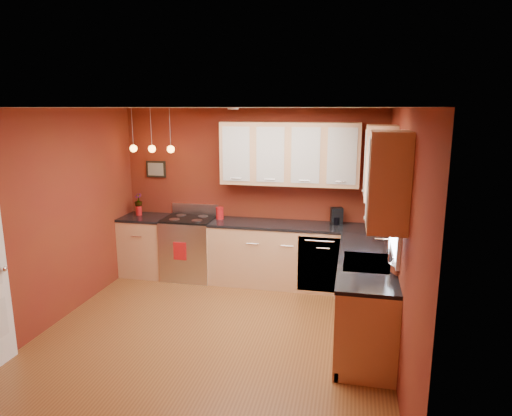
% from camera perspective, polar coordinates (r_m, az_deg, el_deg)
% --- Properties ---
extents(floor, '(4.20, 4.20, 0.00)m').
position_cam_1_polar(floor, '(5.50, -5.51, -15.81)').
color(floor, brown).
rests_on(floor, ground).
extents(ceiling, '(4.00, 4.20, 0.02)m').
position_cam_1_polar(ceiling, '(4.86, -6.15, 12.37)').
color(ceiling, silver).
rests_on(ceiling, wall_back).
extents(wall_back, '(4.00, 0.02, 2.60)m').
position_cam_1_polar(wall_back, '(7.00, -0.54, 1.72)').
color(wall_back, maroon).
rests_on(wall_back, floor).
extents(wall_front, '(4.00, 0.02, 2.60)m').
position_cam_1_polar(wall_front, '(3.21, -17.64, -12.06)').
color(wall_front, maroon).
rests_on(wall_front, floor).
extents(wall_left, '(0.02, 4.20, 2.60)m').
position_cam_1_polar(wall_left, '(5.94, -24.50, -1.35)').
color(wall_left, maroon).
rests_on(wall_left, floor).
extents(wall_right, '(0.02, 4.20, 2.60)m').
position_cam_1_polar(wall_right, '(4.82, 17.52, -3.81)').
color(wall_right, maroon).
rests_on(wall_right, floor).
extents(base_cabinets_back_left, '(0.70, 0.60, 0.90)m').
position_cam_1_polar(base_cabinets_back_left, '(7.47, -13.54, -4.68)').
color(base_cabinets_back_left, tan).
rests_on(base_cabinets_back_left, floor).
extents(base_cabinets_back_right, '(2.54, 0.60, 0.90)m').
position_cam_1_polar(base_cabinets_back_right, '(6.81, 4.95, -6.04)').
color(base_cabinets_back_right, tan).
rests_on(base_cabinets_back_right, floor).
extents(base_cabinets_right, '(0.60, 2.10, 0.90)m').
position_cam_1_polar(base_cabinets_right, '(5.50, 13.36, -10.93)').
color(base_cabinets_right, tan).
rests_on(base_cabinets_right, floor).
extents(counter_back_left, '(0.70, 0.62, 0.04)m').
position_cam_1_polar(counter_back_left, '(7.34, -13.73, -1.17)').
color(counter_back_left, black).
rests_on(counter_back_left, base_cabinets_back_left).
extents(counter_back_right, '(2.54, 0.62, 0.04)m').
position_cam_1_polar(counter_back_right, '(6.67, 5.03, -2.21)').
color(counter_back_right, black).
rests_on(counter_back_right, base_cabinets_back_right).
extents(counter_right, '(0.62, 2.10, 0.04)m').
position_cam_1_polar(counter_right, '(5.34, 13.61, -6.28)').
color(counter_right, black).
rests_on(counter_right, base_cabinets_right).
extents(gas_range, '(0.76, 0.64, 1.11)m').
position_cam_1_polar(gas_range, '(7.18, -8.27, -4.89)').
color(gas_range, '#BDBCC1').
rests_on(gas_range, floor).
extents(dishwasher_front, '(0.60, 0.02, 0.80)m').
position_cam_1_polar(dishwasher_front, '(6.50, 7.88, -7.01)').
color(dishwasher_front, '#BDBCC1').
rests_on(dishwasher_front, base_cabinets_back_right).
extents(sink, '(0.50, 0.70, 0.33)m').
position_cam_1_polar(sink, '(5.20, 13.67, -6.85)').
color(sink, gray).
rests_on(sink, counter_right).
extents(window, '(0.06, 1.02, 1.22)m').
position_cam_1_polar(window, '(5.02, 17.23, 1.41)').
color(window, white).
rests_on(window, wall_right).
extents(upper_cabinets_back, '(2.00, 0.35, 0.90)m').
position_cam_1_polar(upper_cabinets_back, '(6.63, 4.21, 6.76)').
color(upper_cabinets_back, tan).
rests_on(upper_cabinets_back, wall_back).
extents(upper_cabinets_right, '(0.35, 1.95, 0.90)m').
position_cam_1_polar(upper_cabinets_right, '(4.99, 15.68, 4.49)').
color(upper_cabinets_right, tan).
rests_on(upper_cabinets_right, wall_right).
extents(wall_picture, '(0.32, 0.03, 0.26)m').
position_cam_1_polar(wall_picture, '(7.42, -12.38, 4.77)').
color(wall_picture, black).
rests_on(wall_picture, wall_back).
extents(pendant_lights, '(0.71, 0.11, 0.66)m').
position_cam_1_polar(pendant_lights, '(7.04, -12.88, 7.29)').
color(pendant_lights, gray).
rests_on(pendant_lights, ceiling).
extents(red_canister, '(0.12, 0.12, 0.18)m').
position_cam_1_polar(red_canister, '(6.96, -4.56, -0.65)').
color(red_canister, '#B41316').
rests_on(red_canister, counter_back_right).
extents(red_vase, '(0.09, 0.09, 0.15)m').
position_cam_1_polar(red_vase, '(7.43, -14.43, -0.31)').
color(red_vase, '#B41316').
rests_on(red_vase, counter_back_left).
extents(flowers, '(0.15, 0.15, 0.22)m').
position_cam_1_polar(flowers, '(7.40, -14.50, 0.92)').
color(flowers, '#B41316').
rests_on(flowers, red_vase).
extents(coffee_maker, '(0.19, 0.19, 0.24)m').
position_cam_1_polar(coffee_maker, '(6.75, 10.04, -1.05)').
color(coffee_maker, black).
rests_on(coffee_maker, counter_back_right).
extents(soap_pump, '(0.10, 0.11, 0.19)m').
position_cam_1_polar(soap_pump, '(4.83, 16.79, -7.00)').
color(soap_pump, white).
rests_on(soap_pump, counter_right).
extents(dish_towel, '(0.20, 0.01, 0.27)m').
position_cam_1_polar(dish_towel, '(6.88, -9.51, -5.34)').
color(dish_towel, '#B41316').
rests_on(dish_towel, gas_range).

